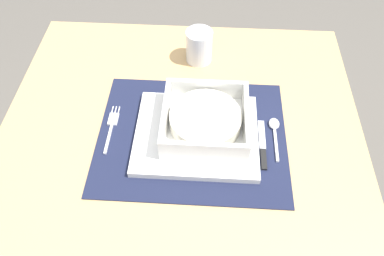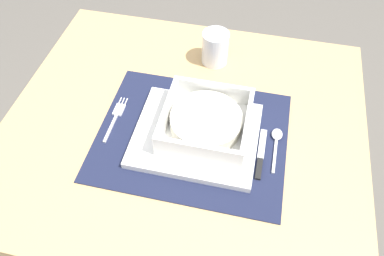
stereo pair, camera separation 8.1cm
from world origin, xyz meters
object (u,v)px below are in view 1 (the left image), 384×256
(dining_table, at_px, (182,153))
(drinking_glass, at_px, (199,47))
(fork, at_px, (112,125))
(spoon, at_px, (275,128))
(porridge_bowl, at_px, (205,121))
(butter_knife, at_px, (263,147))

(dining_table, xyz_separation_m, drinking_glass, (0.03, 0.23, 0.16))
(fork, xyz_separation_m, spoon, (0.37, 0.01, 0.00))
(porridge_bowl, distance_m, drinking_glass, 0.25)
(fork, bearing_deg, porridge_bowl, 2.33)
(drinking_glass, bearing_deg, fork, -127.71)
(porridge_bowl, height_order, spoon, porridge_bowl)
(drinking_glass, bearing_deg, porridge_bowl, -84.15)
(dining_table, distance_m, porridge_bowl, 0.17)
(butter_knife, bearing_deg, spoon, 62.49)
(dining_table, distance_m, butter_knife, 0.23)
(porridge_bowl, bearing_deg, dining_table, 158.05)
(fork, relative_size, butter_knife, 1.04)
(porridge_bowl, relative_size, spoon, 1.57)
(dining_table, distance_m, drinking_glass, 0.28)
(spoon, xyz_separation_m, butter_knife, (-0.03, -0.05, -0.00))
(dining_table, xyz_separation_m, butter_knife, (0.18, -0.06, 0.13))
(porridge_bowl, height_order, butter_knife, porridge_bowl)
(dining_table, bearing_deg, butter_knife, -18.23)
(spoon, relative_size, butter_knife, 0.90)
(dining_table, height_order, drinking_glass, drinking_glass)
(fork, bearing_deg, spoon, 5.33)
(fork, xyz_separation_m, drinking_glass, (0.19, 0.24, 0.04))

